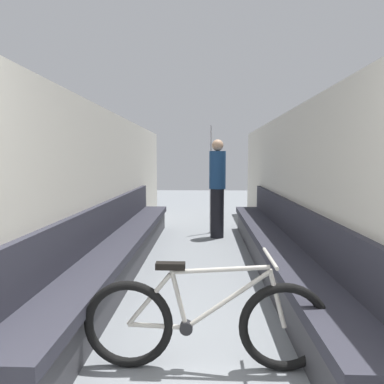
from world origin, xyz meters
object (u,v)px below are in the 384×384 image
Objects in this scene: bench_seat_row_left at (121,248)px; passenger_standing at (217,187)px; bench_seat_row_right at (277,250)px; grab_pole_near at (211,181)px; bicycle at (205,323)px.

passenger_standing reaches higher than bench_seat_row_left.
passenger_standing is at bearing 109.84° from bench_seat_row_right.
passenger_standing is (0.12, -0.37, -0.08)m from grab_pole_near.
bicycle is (1.10, -2.07, 0.04)m from bench_seat_row_left.
bench_seat_row_left is 3.10× the size of passenger_standing.
bench_seat_row_left is at bearing -117.46° from grab_pole_near.
bench_seat_row_right is 2.27m from bicycle.
bench_seat_row_right is (2.02, 0.00, 0.00)m from bench_seat_row_left.
bench_seat_row_left is 2.34m from bicycle.
bench_seat_row_left is 2.44m from passenger_standing.
grab_pole_near is (0.10, 4.38, 0.69)m from bicycle.
bench_seat_row_right is 2.17m from passenger_standing.
grab_pole_near is at bearing 79.86° from bicycle.
grab_pole_near is (-0.82, 2.32, 0.73)m from bench_seat_row_right.
bicycle is 4.07m from passenger_standing.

